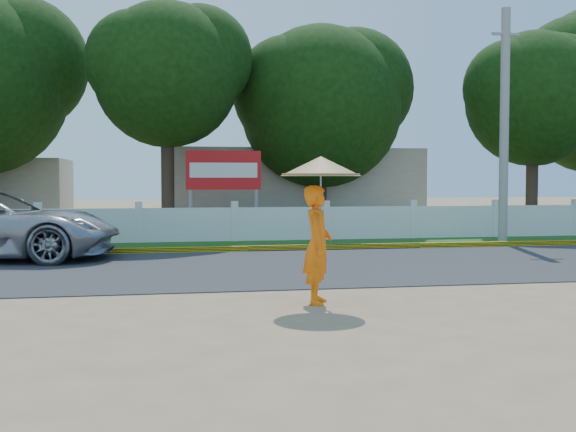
% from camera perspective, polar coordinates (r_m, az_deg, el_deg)
% --- Properties ---
extents(ground, '(120.00, 120.00, 0.00)m').
position_cam_1_polar(ground, '(12.16, 1.76, -6.61)').
color(ground, '#9E8460').
rests_on(ground, ground).
extents(road, '(60.00, 7.00, 0.02)m').
position_cam_1_polar(road, '(16.54, -1.61, -4.02)').
color(road, '#38383A').
rests_on(road, ground).
extents(grass_verge, '(60.00, 3.50, 0.03)m').
position_cam_1_polar(grass_verge, '(21.71, -3.81, -2.34)').
color(grass_verge, '#2D601E').
rests_on(grass_verge, ground).
extents(curb, '(40.00, 0.18, 0.16)m').
position_cam_1_polar(curb, '(20.02, -3.22, -2.60)').
color(curb, yellow).
rests_on(curb, ground).
extents(fence, '(40.00, 0.10, 1.10)m').
position_cam_1_polar(fence, '(23.10, -4.24, -0.68)').
color(fence, silver).
rests_on(fence, ground).
extents(building_near, '(10.00, 6.00, 3.20)m').
position_cam_1_polar(building_near, '(30.23, -0.05, 2.18)').
color(building_near, '#B7AD99').
rests_on(building_near, ground).
extents(utility_pole, '(0.28, 0.28, 7.26)m').
position_cam_1_polar(utility_pole, '(23.42, 16.72, 6.78)').
color(utility_pole, gray).
rests_on(utility_pole, ground).
extents(monk_with_parasol, '(1.31, 1.31, 2.38)m').
position_cam_1_polar(monk_with_parasol, '(11.63, 2.47, 0.65)').
color(monk_with_parasol, orange).
rests_on(monk_with_parasol, ground).
extents(billboard, '(2.50, 0.13, 2.95)m').
position_cam_1_polar(billboard, '(24.12, -5.11, 3.25)').
color(billboard, gray).
rests_on(billboard, ground).
extents(tree_row, '(35.95, 8.29, 9.12)m').
position_cam_1_polar(tree_row, '(26.75, -0.71, 9.55)').
color(tree_row, '#473828').
rests_on(tree_row, ground).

